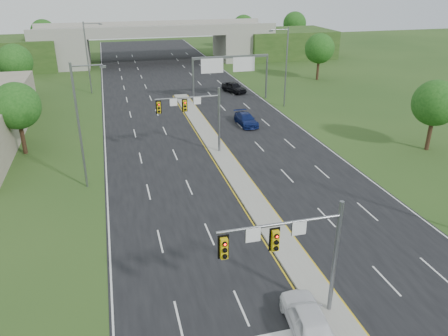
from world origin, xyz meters
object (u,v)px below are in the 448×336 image
at_px(overpass, 156,45).
at_px(car_far_c, 234,87).
at_px(signal_mast_near, 298,247).
at_px(car_white, 308,319).
at_px(signal_mast_far, 198,111).
at_px(car_far_b, 246,119).
at_px(sign_gantry, 230,66).

relative_size(overpass, car_far_c, 16.52).
bearing_deg(overpass, signal_mast_near, -91.62).
distance_m(overpass, car_white, 81.18).
relative_size(signal_mast_far, car_far_c, 1.45).
distance_m(signal_mast_far, car_far_b, 12.03).
bearing_deg(car_far_b, signal_mast_far, -136.20).
xyz_separation_m(signal_mast_near, car_far_b, (7.82, 33.22, -3.99)).
xyz_separation_m(signal_mast_far, overpass, (2.26, 55.07, -1.17)).
bearing_deg(car_white, overpass, -85.23).
bearing_deg(car_far_c, overpass, 84.82).
bearing_deg(car_white, car_far_c, -95.69).
xyz_separation_m(signal_mast_near, overpass, (2.26, 80.07, -1.17)).
xyz_separation_m(signal_mast_near, signal_mast_far, (0.00, 25.00, 0.00)).
distance_m(car_far_b, car_far_c, 16.87).
height_order(sign_gantry, car_far_c, sign_gantry).
height_order(sign_gantry, car_white, sign_gantry).
bearing_deg(signal_mast_far, signal_mast_near, -90.00).
bearing_deg(overpass, car_far_c, -73.91).
xyz_separation_m(signal_mast_far, car_far_c, (11.00, 24.79, -3.88)).
height_order(overpass, car_far_b, overpass).
distance_m(signal_mast_near, car_white, 4.02).
height_order(signal_mast_near, car_far_c, signal_mast_near).
bearing_deg(signal_mast_near, car_far_c, 77.54).
xyz_separation_m(car_white, car_far_c, (10.59, 50.82, -0.02)).
xyz_separation_m(signal_mast_far, car_far_b, (7.82, 8.22, -3.99)).
bearing_deg(car_far_b, signal_mast_near, -105.88).
distance_m(sign_gantry, overpass, 35.75).
xyz_separation_m(signal_mast_far, car_white, (0.41, -26.04, -3.86)).
height_order(signal_mast_near, sign_gantry, signal_mast_near).
bearing_deg(car_far_c, car_white, -123.04).
distance_m(signal_mast_near, car_far_b, 34.36).
height_order(signal_mast_far, car_far_c, signal_mast_far).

